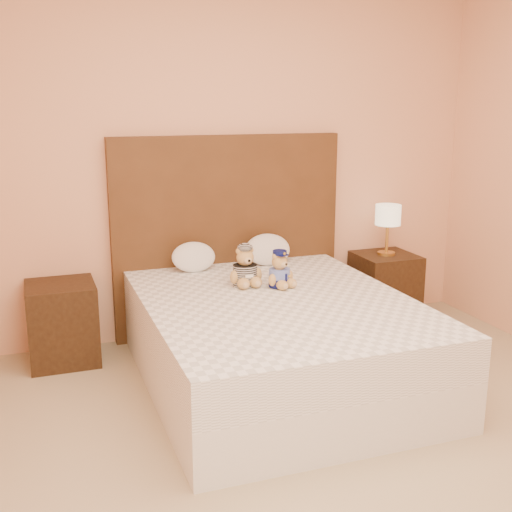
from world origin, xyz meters
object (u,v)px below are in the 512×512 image
(teddy_police, at_px, (280,269))
(pillow_right, at_px, (268,248))
(nightstand_left, at_px, (63,323))
(pillow_left, at_px, (194,256))
(nightstand_right, at_px, (384,288))
(lamp, at_px, (388,218))
(teddy_prisoner, at_px, (245,266))
(bed, at_px, (277,341))

(teddy_police, relative_size, pillow_right, 0.70)
(nightstand_left, xyz_separation_m, pillow_left, (0.93, 0.03, 0.39))
(pillow_left, bearing_deg, nightstand_right, -1.10)
(lamp, bearing_deg, teddy_police, -154.01)
(teddy_police, height_order, teddy_prisoner, teddy_prisoner)
(nightstand_left, height_order, teddy_prisoner, teddy_prisoner)
(pillow_left, xyz_separation_m, pillow_right, (0.57, 0.00, 0.01))
(teddy_police, distance_m, teddy_prisoner, 0.23)
(nightstand_left, distance_m, nightstand_right, 2.50)
(teddy_prisoner, bearing_deg, lamp, 14.75)
(bed, bearing_deg, lamp, 32.62)
(bed, distance_m, lamp, 1.59)
(bed, xyz_separation_m, teddy_prisoner, (-0.09, 0.35, 0.41))
(bed, xyz_separation_m, nightstand_right, (1.25, 0.80, -0.00))
(teddy_police, distance_m, pillow_right, 0.60)
(teddy_police, xyz_separation_m, teddy_prisoner, (-0.20, 0.11, 0.01))
(lamp, bearing_deg, nightstand_right, 0.00)
(nightstand_left, relative_size, pillow_right, 1.57)
(pillow_right, bearing_deg, pillow_left, 180.00)
(nightstand_left, xyz_separation_m, teddy_police, (1.36, -0.55, 0.40))
(bed, bearing_deg, teddy_police, 65.43)
(bed, bearing_deg, nightstand_right, 32.62)
(teddy_police, bearing_deg, nightstand_left, 137.24)
(bed, xyz_separation_m, teddy_police, (0.11, 0.25, 0.40))
(teddy_prisoner, relative_size, pillow_left, 0.83)
(lamp, xyz_separation_m, pillow_right, (-1.00, 0.03, -0.18))
(bed, distance_m, pillow_right, 0.95)
(bed, height_order, nightstand_left, same)
(nightstand_left, distance_m, pillow_left, 1.01)
(nightstand_left, height_order, pillow_left, pillow_left)
(bed, relative_size, pillow_right, 5.72)
(nightstand_right, relative_size, pillow_right, 1.57)
(lamp, distance_m, pillow_left, 1.58)
(lamp, height_order, pillow_right, lamp)
(nightstand_right, xyz_separation_m, teddy_prisoner, (-1.34, -0.45, 0.41))
(nightstand_left, relative_size, lamp, 1.38)
(teddy_police, bearing_deg, lamp, 5.39)
(nightstand_right, bearing_deg, bed, -147.38)
(nightstand_left, height_order, lamp, lamp)
(pillow_right, bearing_deg, bed, -106.89)
(bed, relative_size, lamp, 5.00)
(teddy_police, bearing_deg, nightstand_right, 5.39)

